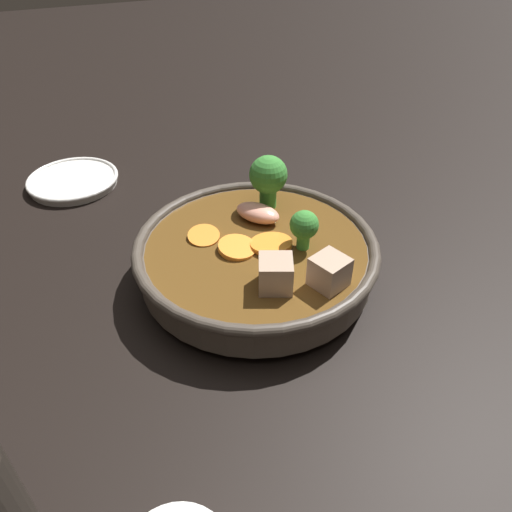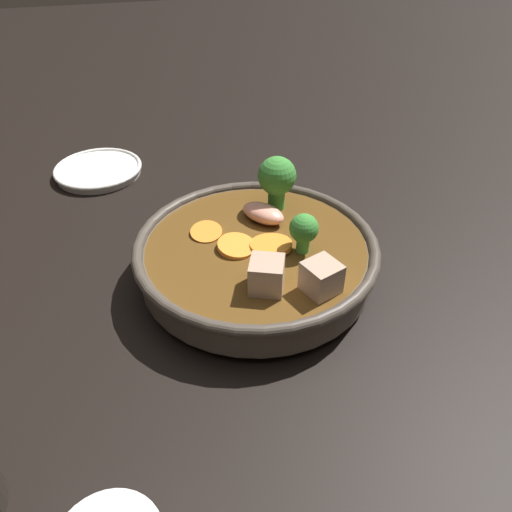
{
  "view_description": "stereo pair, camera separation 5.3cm",
  "coord_description": "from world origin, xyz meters",
  "views": [
    {
      "loc": [
        -0.39,
        0.15,
        0.36
      ],
      "look_at": [
        0.0,
        0.0,
        0.03
      ],
      "focal_mm": 35.0,
      "sensor_mm": 36.0,
      "label": 1
    },
    {
      "loc": [
        -0.41,
        0.1,
        0.36
      ],
      "look_at": [
        0.0,
        0.0,
        0.03
      ],
      "focal_mm": 35.0,
      "sensor_mm": 36.0,
      "label": 2
    }
  ],
  "objects": [
    {
      "name": "ground_plane",
      "position": [
        0.0,
        0.0,
        0.0
      ],
      "size": [
        3.0,
        3.0,
        0.0
      ],
      "primitive_type": "plane",
      "color": "black"
    },
    {
      "name": "stirfry_bowl",
      "position": [
        0.0,
        -0.0,
        0.03
      ],
      "size": [
        0.26,
        0.26,
        0.11
      ],
      "color": "#51473D",
      "rests_on": "ground_plane"
    },
    {
      "name": "side_saucer",
      "position": [
        0.29,
        0.17,
        0.01
      ],
      "size": [
        0.13,
        0.13,
        0.01
      ],
      "color": "white",
      "rests_on": "ground_plane"
    }
  ]
}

